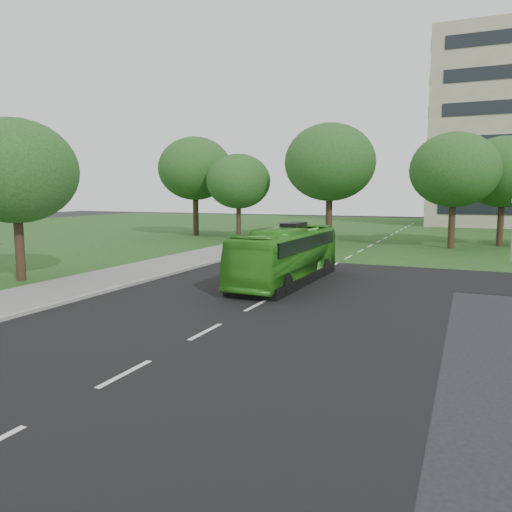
{
  "coord_description": "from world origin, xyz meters",
  "views": [
    {
      "loc": [
        7.52,
        -15.43,
        4.38
      ],
      "look_at": [
        -1.11,
        4.63,
        1.6
      ],
      "focal_mm": 35.0,
      "sensor_mm": 36.0,
      "label": 1
    }
  ],
  "objects_px": {
    "tree_park_c": "(454,170)",
    "tree_park_f": "(195,169)",
    "tree_park_a": "(239,181)",
    "tree_park_d": "(504,172)",
    "tree_side_near": "(15,171)",
    "bus": "(287,255)",
    "tree_park_b": "(330,163)"
  },
  "relations": [
    {
      "from": "tree_park_f",
      "to": "bus",
      "type": "relative_size",
      "value": 1.03
    },
    {
      "from": "tree_side_near",
      "to": "bus",
      "type": "distance_m",
      "value": 13.88
    },
    {
      "from": "tree_park_d",
      "to": "bus",
      "type": "xyz_separation_m",
      "value": [
        -10.45,
        -22.58,
        -4.69
      ]
    },
    {
      "from": "tree_park_c",
      "to": "tree_park_a",
      "type": "bearing_deg",
      "value": 178.14
    },
    {
      "from": "tree_park_a",
      "to": "tree_side_near",
      "type": "bearing_deg",
      "value": -90.93
    },
    {
      "from": "tree_park_f",
      "to": "tree_park_d",
      "type": "bearing_deg",
      "value": 1.66
    },
    {
      "from": "tree_park_b",
      "to": "tree_park_c",
      "type": "height_order",
      "value": "tree_park_b"
    },
    {
      "from": "tree_park_b",
      "to": "tree_park_c",
      "type": "relative_size",
      "value": 1.15
    },
    {
      "from": "tree_park_a",
      "to": "tree_side_near",
      "type": "distance_m",
      "value": 24.67
    },
    {
      "from": "tree_park_c",
      "to": "bus",
      "type": "relative_size",
      "value": 0.93
    },
    {
      "from": "tree_park_b",
      "to": "tree_park_c",
      "type": "xyz_separation_m",
      "value": [
        10.12,
        -0.81,
        -0.85
      ]
    },
    {
      "from": "tree_park_c",
      "to": "tree_side_near",
      "type": "distance_m",
      "value": 30.79
    },
    {
      "from": "tree_park_b",
      "to": "tree_side_near",
      "type": "distance_m",
      "value": 26.52
    },
    {
      "from": "tree_park_b",
      "to": "tree_park_f",
      "type": "height_order",
      "value": "tree_park_b"
    },
    {
      "from": "bus",
      "to": "tree_park_f",
      "type": "bearing_deg",
      "value": 130.25
    },
    {
      "from": "tree_park_a",
      "to": "tree_park_f",
      "type": "height_order",
      "value": "tree_park_f"
    },
    {
      "from": "tree_park_c",
      "to": "tree_park_f",
      "type": "xyz_separation_m",
      "value": [
        -24.58,
        2.56,
        0.66
      ]
    },
    {
      "from": "tree_side_near",
      "to": "tree_park_a",
      "type": "bearing_deg",
      "value": 89.07
    },
    {
      "from": "tree_park_b",
      "to": "bus",
      "type": "height_order",
      "value": "tree_park_b"
    },
    {
      "from": "tree_park_a",
      "to": "bus",
      "type": "distance_m",
      "value": 23.5
    },
    {
      "from": "tree_park_c",
      "to": "bus",
      "type": "xyz_separation_m",
      "value": [
        -6.84,
        -19.21,
        -4.78
      ]
    },
    {
      "from": "tree_park_b",
      "to": "tree_park_d",
      "type": "height_order",
      "value": "tree_park_b"
    },
    {
      "from": "tree_park_c",
      "to": "tree_side_near",
      "type": "bearing_deg",
      "value": -128.59
    },
    {
      "from": "tree_side_near",
      "to": "bus",
      "type": "xyz_separation_m",
      "value": [
        12.36,
        4.85,
        -4.07
      ]
    },
    {
      "from": "tree_park_a",
      "to": "tree_park_c",
      "type": "bearing_deg",
      "value": -1.86
    },
    {
      "from": "tree_park_f",
      "to": "tree_park_c",
      "type": "bearing_deg",
      "value": -5.94
    },
    {
      "from": "tree_park_b",
      "to": "tree_park_f",
      "type": "relative_size",
      "value": 1.04
    },
    {
      "from": "tree_side_near",
      "to": "bus",
      "type": "relative_size",
      "value": 0.83
    },
    {
      "from": "tree_park_c",
      "to": "tree_park_b",
      "type": "bearing_deg",
      "value": 175.4
    },
    {
      "from": "tree_park_c",
      "to": "tree_park_f",
      "type": "height_order",
      "value": "tree_park_f"
    },
    {
      "from": "tree_park_d",
      "to": "tree_park_b",
      "type": "bearing_deg",
      "value": -169.43
    },
    {
      "from": "tree_park_c",
      "to": "tree_park_d",
      "type": "xyz_separation_m",
      "value": [
        3.6,
        3.37,
        -0.09
      ]
    }
  ]
}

